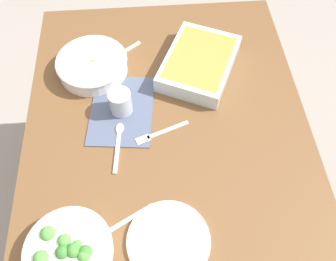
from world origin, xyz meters
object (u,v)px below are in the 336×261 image
baking_dish (199,63)px  spoon_spare (118,140)px  spoon_by_broccoli (116,227)px  stew_bowl (92,65)px  fork_on_table (158,134)px  side_plate (169,241)px  spoon_by_stew (115,57)px  drink_cup (121,103)px  broccoli_bowl (69,251)px

baking_dish → spoon_spare: 0.39m
spoon_spare → spoon_by_broccoli: bearing=178.5°
stew_bowl → spoon_by_broccoli: 0.57m
baking_dish → fork_on_table: (-0.26, 0.16, -0.03)m
side_plate → spoon_by_stew: (0.67, 0.14, -0.00)m
spoon_by_broccoli → spoon_spare: size_ratio=0.93×
baking_dish → spoon_by_broccoli: bearing=151.9°
drink_cup → broccoli_bowl: bearing=163.3°
spoon_by_stew → fork_on_table: spoon_by_stew is taller
side_plate → spoon_by_broccoli: size_ratio=1.34×
stew_bowl → spoon_spare: stew_bowl is taller
baking_dish → spoon_spare: baking_dish is taller
spoon_by_broccoli → spoon_by_stew: bearing=0.2°
drink_cup → spoon_by_broccoli: drink_cup is taller
fork_on_table → spoon_spare: bearing=96.6°
spoon_by_broccoli → fork_on_table: 0.31m
fork_on_table → spoon_by_stew: bearing=21.6°
stew_bowl → drink_cup: bearing=-151.5°
baking_dish → drink_cup: size_ratio=4.30×
stew_bowl → side_plate: size_ratio=1.11×
stew_bowl → broccoli_bowl: 0.63m
drink_cup → spoon_by_stew: 0.24m
spoon_spare → side_plate: bearing=-157.9°
broccoli_bowl → baking_dish: bearing=-33.9°
spoon_by_broccoli → fork_on_table: spoon_by_broccoli is taller
broccoli_bowl → spoon_spare: broccoli_bowl is taller
side_plate → fork_on_table: 0.33m
stew_bowl → spoon_by_stew: size_ratio=1.62×
broccoli_bowl → spoon_by_broccoli: broccoli_bowl is taller
broccoli_bowl → spoon_by_stew: (0.68, -0.11, -0.03)m
spoon_by_stew → spoon_by_broccoli: bearing=-179.8°
side_plate → spoon_by_broccoli: 0.15m
baking_dish → spoon_by_stew: bearing=74.9°
spoon_spare → drink_cup: bearing=-5.6°
side_plate → spoon_by_stew: side_plate is taller
spoon_by_stew → drink_cup: bearing=-175.0°
side_plate → spoon_spare: bearing=22.1°
broccoli_bowl → side_plate: size_ratio=1.02×
stew_bowl → baking_dish: bearing=-93.3°
stew_bowl → fork_on_table: size_ratio=1.42×
spoon_by_stew → baking_dish: bearing=-105.1°
baking_dish → spoon_by_stew: 0.30m
stew_bowl → spoon_by_stew: 0.10m
fork_on_table → drink_cup: bearing=48.1°
stew_bowl → broccoli_bowl: (-0.63, 0.04, -0.00)m
baking_dish → side_plate: baking_dish is taller
baking_dish → side_plate: 0.61m
broccoli_bowl → fork_on_table: bearing=-35.6°
side_plate → baking_dish: bearing=-14.5°
broccoli_bowl → drink_cup: bearing=-16.7°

